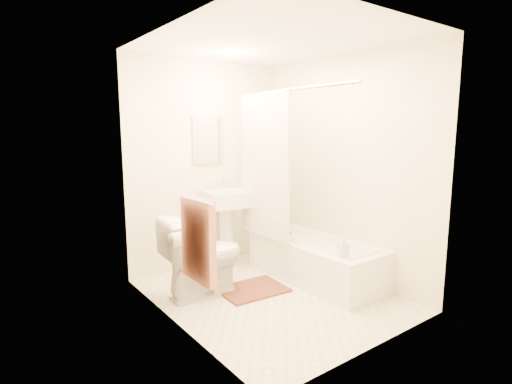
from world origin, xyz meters
TOP-DOWN VIEW (x-y plane):
  - floor at (0.00, 0.00)m, footprint 2.40×2.40m
  - ceiling at (0.00, 0.00)m, footprint 2.40×2.40m
  - wall_back at (0.00, 1.20)m, footprint 2.00×0.02m
  - wall_left at (-1.00, 0.00)m, footprint 0.02×2.40m
  - wall_right at (1.00, 0.00)m, footprint 0.02×2.40m
  - mirror at (0.00, 1.18)m, footprint 0.40×0.03m
  - curtain_rod at (0.30, 0.10)m, footprint 0.03×1.70m
  - shower_curtain at (0.30, 0.50)m, footprint 0.04×0.80m
  - towel_bar at (-0.96, -0.25)m, footprint 0.02×0.60m
  - towel at (-0.93, -0.25)m, footprint 0.06×0.45m
  - toilet_paper at (-0.93, 0.12)m, footprint 0.11×0.12m
  - toilet at (-0.52, 0.41)m, footprint 0.83×0.50m
  - sink at (0.10, 0.95)m, footprint 0.57×0.49m
  - bathtub at (0.67, 0.06)m, footprint 0.67×1.52m
  - bath_mat at (-0.08, 0.20)m, footprint 0.69×0.54m
  - soap_bottle at (0.47, -0.49)m, footprint 0.11×0.11m
  - scrub_brush at (0.62, 0.50)m, footprint 0.12×0.21m

SIDE VIEW (x-z plane):
  - floor at x=0.00m, z-range 0.00..0.00m
  - bath_mat at x=-0.08m, z-range 0.00..0.02m
  - bathtub at x=0.67m, z-range 0.00..0.43m
  - toilet at x=-0.52m, z-range 0.00..0.79m
  - scrub_brush at x=0.62m, z-range 0.43..0.47m
  - sink at x=0.10m, z-range 0.00..1.00m
  - soap_bottle at x=0.47m, z-range 0.43..0.62m
  - toilet_paper at x=-0.93m, z-range 0.64..0.76m
  - towel at x=-0.93m, z-range 0.45..1.11m
  - towel_bar at x=-0.96m, z-range 1.09..1.11m
  - wall_back at x=0.00m, z-range 0.00..2.40m
  - wall_left at x=-1.00m, z-range 0.00..2.40m
  - wall_right at x=1.00m, z-range 0.00..2.40m
  - shower_curtain at x=0.30m, z-range 0.44..2.00m
  - mirror at x=0.00m, z-range 1.23..1.77m
  - curtain_rod at x=0.30m, z-range 1.98..2.02m
  - ceiling at x=0.00m, z-range 2.40..2.40m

